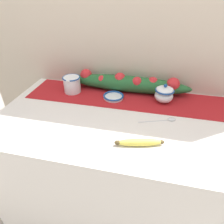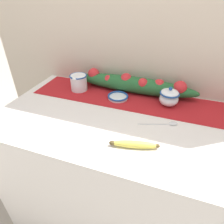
% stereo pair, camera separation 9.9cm
% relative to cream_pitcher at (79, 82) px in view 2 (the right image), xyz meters
% --- Properties ---
extents(ground_plane, '(12.00, 12.00, 0.00)m').
position_rel_cream_pitcher_xyz_m(ground_plane, '(0.34, -0.21, -0.99)').
color(ground_plane, '#B2A899').
extents(countertop, '(1.30, 0.71, 0.94)m').
position_rel_cream_pitcher_xyz_m(countertop, '(0.34, -0.21, -0.52)').
color(countertop, silver).
rests_on(countertop, ground_plane).
extents(back_wall, '(2.10, 0.04, 2.40)m').
position_rel_cream_pitcher_xyz_m(back_wall, '(0.34, 0.17, 0.21)').
color(back_wall, beige).
rests_on(back_wall, ground_plane).
extents(table_runner, '(1.19, 0.27, 0.00)m').
position_rel_cream_pitcher_xyz_m(table_runner, '(0.34, -0.00, -0.06)').
color(table_runner, '#A8191E').
rests_on(table_runner, countertop).
extents(cream_pitcher, '(0.11, 0.13, 0.10)m').
position_rel_cream_pitcher_xyz_m(cream_pitcher, '(0.00, 0.00, 0.00)').
color(cream_pitcher, white).
rests_on(cream_pitcher, countertop).
extents(sugar_bowl, '(0.11, 0.11, 0.11)m').
position_rel_cream_pitcher_xyz_m(sugar_bowl, '(0.56, -0.00, -0.00)').
color(sugar_bowl, white).
rests_on(sugar_bowl, countertop).
extents(small_dish, '(0.12, 0.12, 0.02)m').
position_rel_cream_pitcher_xyz_m(small_dish, '(0.27, -0.02, -0.04)').
color(small_dish, white).
rests_on(small_dish, countertop).
extents(banana, '(0.21, 0.08, 0.03)m').
position_rel_cream_pitcher_xyz_m(banana, '(0.47, -0.40, -0.04)').
color(banana, '#DBCC4C').
rests_on(banana, countertop).
extents(spoon, '(0.19, 0.08, 0.01)m').
position_rel_cream_pitcher_xyz_m(spoon, '(0.60, -0.18, -0.05)').
color(spoon, silver).
rests_on(spoon, countertop).
extents(poinsettia_garland, '(0.77, 0.11, 0.12)m').
position_rel_cream_pitcher_xyz_m(poinsettia_garland, '(0.34, 0.08, 0.00)').
color(poinsettia_garland, '#235B2D').
rests_on(poinsettia_garland, countertop).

